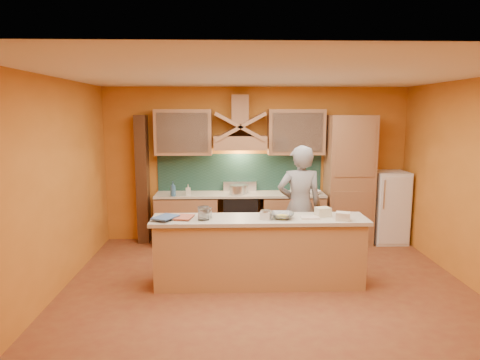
{
  "coord_description": "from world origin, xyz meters",
  "views": [
    {
      "loc": [
        -0.54,
        -5.29,
        2.35
      ],
      "look_at": [
        -0.34,
        0.9,
        1.37
      ],
      "focal_mm": 32.0,
      "sensor_mm": 36.0,
      "label": 1
    }
  ],
  "objects_px": {
    "fridge": "(389,207)",
    "kitchen_scale": "(266,215)",
    "stove": "(240,219)",
    "person": "(300,207)",
    "mixing_bowl": "(282,216)"
  },
  "relations": [
    {
      "from": "fridge",
      "to": "kitchen_scale",
      "type": "relative_size",
      "value": 10.07
    },
    {
      "from": "stove",
      "to": "kitchen_scale",
      "type": "height_order",
      "value": "kitchen_scale"
    },
    {
      "from": "stove",
      "to": "person",
      "type": "distance_m",
      "value": 1.54
    },
    {
      "from": "stove",
      "to": "mixing_bowl",
      "type": "distance_m",
      "value": 2.08
    },
    {
      "from": "stove",
      "to": "fridge",
      "type": "distance_m",
      "value": 2.71
    },
    {
      "from": "fridge",
      "to": "person",
      "type": "height_order",
      "value": "person"
    },
    {
      "from": "stove",
      "to": "mixing_bowl",
      "type": "xyz_separation_m",
      "value": [
        0.5,
        -1.94,
        0.53
      ]
    },
    {
      "from": "person",
      "to": "kitchen_scale",
      "type": "relative_size",
      "value": 14.46
    },
    {
      "from": "person",
      "to": "kitchen_scale",
      "type": "distance_m",
      "value": 1.0
    },
    {
      "from": "fridge",
      "to": "mixing_bowl",
      "type": "relative_size",
      "value": 4.12
    },
    {
      "from": "kitchen_scale",
      "to": "mixing_bowl",
      "type": "xyz_separation_m",
      "value": [
        0.22,
        0.04,
        -0.02
      ]
    },
    {
      "from": "person",
      "to": "mixing_bowl",
      "type": "bearing_deg",
      "value": 64.54
    },
    {
      "from": "person",
      "to": "mixing_bowl",
      "type": "distance_m",
      "value": 0.85
    },
    {
      "from": "stove",
      "to": "person",
      "type": "relative_size",
      "value": 0.48
    },
    {
      "from": "stove",
      "to": "mixing_bowl",
      "type": "bearing_deg",
      "value": -75.56
    }
  ]
}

